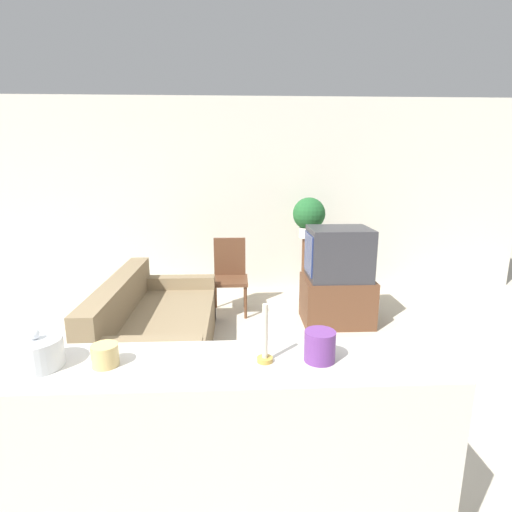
{
  "coord_description": "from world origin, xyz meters",
  "views": [
    {
      "loc": [
        0.4,
        -2.25,
        1.84
      ],
      "look_at": [
        0.6,
        1.93,
        0.85
      ],
      "focal_mm": 28.0,
      "sensor_mm": 36.0,
      "label": 1
    }
  ],
  "objects_px": {
    "wooden_chair": "(230,273)",
    "couch": "(156,329)",
    "television": "(338,253)",
    "potted_plant": "(309,216)",
    "decorative_bowl": "(36,353)"
  },
  "relations": [
    {
      "from": "wooden_chair",
      "to": "couch",
      "type": "bearing_deg",
      "value": -120.78
    },
    {
      "from": "television",
      "to": "potted_plant",
      "type": "height_order",
      "value": "potted_plant"
    },
    {
      "from": "couch",
      "to": "wooden_chair",
      "type": "distance_m",
      "value": 1.38
    },
    {
      "from": "couch",
      "to": "television",
      "type": "distance_m",
      "value": 2.15
    },
    {
      "from": "television",
      "to": "wooden_chair",
      "type": "height_order",
      "value": "television"
    },
    {
      "from": "television",
      "to": "potted_plant",
      "type": "relative_size",
      "value": 1.29
    },
    {
      "from": "couch",
      "to": "potted_plant",
      "type": "height_order",
      "value": "potted_plant"
    },
    {
      "from": "television",
      "to": "wooden_chair",
      "type": "bearing_deg",
      "value": 160.57
    },
    {
      "from": "couch",
      "to": "television",
      "type": "bearing_deg",
      "value": 20.71
    },
    {
      "from": "television",
      "to": "potted_plant",
      "type": "xyz_separation_m",
      "value": [
        -0.19,
        0.89,
        0.31
      ]
    },
    {
      "from": "television",
      "to": "wooden_chair",
      "type": "distance_m",
      "value": 1.36
    },
    {
      "from": "couch",
      "to": "potted_plant",
      "type": "distance_m",
      "value": 2.55
    },
    {
      "from": "couch",
      "to": "wooden_chair",
      "type": "relative_size",
      "value": 2.01
    },
    {
      "from": "decorative_bowl",
      "to": "television",
      "type": "bearing_deg",
      "value": 54.13
    },
    {
      "from": "couch",
      "to": "wooden_chair",
      "type": "bearing_deg",
      "value": 59.22
    }
  ]
}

